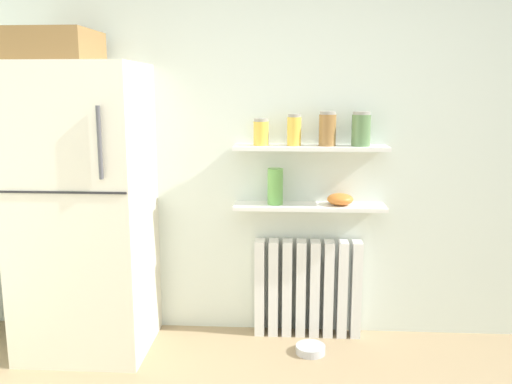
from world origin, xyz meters
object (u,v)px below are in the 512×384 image
storage_jar_1 (294,130)px  pet_food_bowl (310,349)px  storage_jar_3 (361,129)px  vase (275,186)px  refrigerator (83,204)px  storage_jar_0 (261,132)px  radiator (308,288)px  storage_jar_2 (327,129)px  shelf_bowl (340,199)px

storage_jar_1 → pet_food_bowl: 1.40m
storage_jar_3 → vase: storage_jar_3 is taller
refrigerator → storage_jar_0: (1.10, 0.22, 0.44)m
storage_jar_3 → storage_jar_1: bearing=180.0°
radiator → storage_jar_2: storage_jar_2 is taller
radiator → storage_jar_1: (-0.11, -0.03, 1.07)m
storage_jar_1 → storage_jar_2: bearing=-0.0°
refrigerator → vase: (1.19, 0.22, 0.09)m
refrigerator → storage_jar_3: bearing=7.3°
storage_jar_3 → pet_food_bowl: 1.43m
storage_jar_1 → storage_jar_2: storage_jar_2 is taller
shelf_bowl → radiator: bearing=171.4°
storage_jar_2 → shelf_bowl: bearing=0.0°
storage_jar_1 → vase: (-0.12, -0.00, -0.37)m
storage_jar_1 → vase: 0.38m
storage_jar_2 → pet_food_bowl: (-0.09, -0.24, -1.38)m
storage_jar_2 → shelf_bowl: (0.09, 0.00, -0.45)m
radiator → storage_jar_0: size_ratio=4.14×
storage_jar_0 → storage_jar_1: (0.21, 0.00, 0.01)m
radiator → storage_jar_2: size_ratio=3.28×
storage_jar_0 → storage_jar_3: 0.63m
storage_jar_3 → shelf_bowl: storage_jar_3 is taller
storage_jar_3 → vase: 0.65m
shelf_bowl → pet_food_bowl: (-0.18, -0.24, -0.93)m
storage_jar_2 → storage_jar_1: bearing=180.0°
refrigerator → storage_jar_1: (1.31, 0.22, 0.45)m
radiator → pet_food_bowl: radiator is taller
refrigerator → storage_jar_2: refrigerator is taller
storage_jar_2 → radiator: bearing=164.1°
radiator → vase: bearing=-172.3°
refrigerator → storage_jar_0: size_ratio=11.60×
storage_jar_2 → storage_jar_3: same height
storage_jar_0 → storage_jar_1: 0.21m
pet_food_bowl → shelf_bowl: bearing=52.7°
storage_jar_2 → vase: (-0.33, 0.00, -0.37)m
storage_jar_3 → refrigerator: bearing=-172.7°
refrigerator → storage_jar_2: size_ratio=9.18×
vase → storage_jar_3: bearing=0.0°
refrigerator → pet_food_bowl: size_ratio=10.59×
vase → storage_jar_2: bearing=0.0°
storage_jar_0 → vase: 0.36m
storage_jar_3 → vase: bearing=180.0°
vase → shelf_bowl: vase is taller
radiator → vase: 0.74m
refrigerator → storage_jar_0: refrigerator is taller
radiator → pet_food_bowl: bearing=-86.9°
storage_jar_0 → storage_jar_2: (0.42, -0.00, 0.02)m
shelf_bowl → storage_jar_2: bearing=180.0°
radiator → storage_jar_1: storage_jar_1 is taller
storage_jar_1 → storage_jar_2: size_ratio=0.92×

